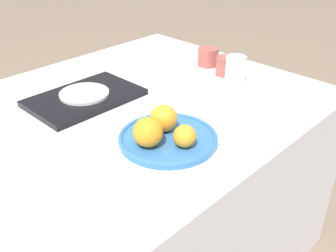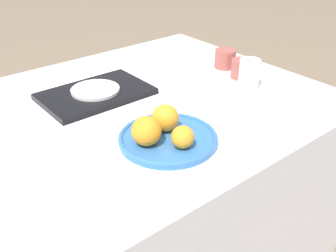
% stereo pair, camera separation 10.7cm
% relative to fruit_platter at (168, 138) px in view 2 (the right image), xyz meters
% --- Properties ---
extents(table, '(1.36, 1.01, 0.71)m').
position_rel_fruit_platter_xyz_m(table, '(0.02, 0.25, -0.37)').
color(table, white).
rests_on(table, ground_plane).
extents(fruit_platter, '(0.28, 0.28, 0.02)m').
position_rel_fruit_platter_xyz_m(fruit_platter, '(0.00, 0.00, 0.00)').
color(fruit_platter, '#336BAD').
rests_on(fruit_platter, table).
extents(orange_0, '(0.06, 0.06, 0.06)m').
position_rel_fruit_platter_xyz_m(orange_0, '(-0.00, -0.06, 0.03)').
color(orange_0, orange).
rests_on(orange_0, fruit_platter).
extents(orange_1, '(0.08, 0.08, 0.08)m').
position_rel_fruit_platter_xyz_m(orange_1, '(0.02, 0.04, 0.04)').
color(orange_1, orange).
rests_on(orange_1, fruit_platter).
extents(orange_2, '(0.08, 0.08, 0.08)m').
position_rel_fruit_platter_xyz_m(orange_2, '(-0.07, 0.01, 0.04)').
color(orange_2, orange).
rests_on(orange_2, fruit_platter).
extents(water_glass, '(0.07, 0.07, 0.11)m').
position_rel_fruit_platter_xyz_m(water_glass, '(0.45, 0.10, 0.04)').
color(water_glass, silver).
rests_on(water_glass, table).
extents(serving_tray, '(0.36, 0.24, 0.02)m').
position_rel_fruit_platter_xyz_m(serving_tray, '(-0.01, 0.38, -0.00)').
color(serving_tray, black).
rests_on(serving_tray, table).
extents(side_plate, '(0.17, 0.17, 0.01)m').
position_rel_fruit_platter_xyz_m(side_plate, '(-0.01, 0.38, 0.01)').
color(side_plate, silver).
rests_on(side_plate, serving_tray).
extents(cup_0, '(0.07, 0.07, 0.07)m').
position_rel_fruit_platter_xyz_m(cup_0, '(0.50, 0.18, 0.03)').
color(cup_0, '#9E4C42').
rests_on(cup_0, table).
extents(cup_1, '(0.08, 0.08, 0.07)m').
position_rel_fruit_platter_xyz_m(cup_1, '(0.54, 0.29, 0.03)').
color(cup_1, '#9E4C42').
rests_on(cup_1, table).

